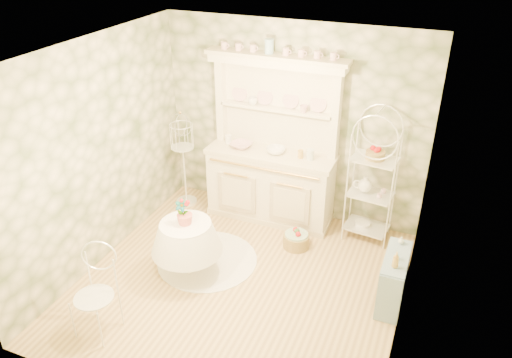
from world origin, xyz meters
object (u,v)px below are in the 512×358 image
at_px(cafe_chair, 93,295).
at_px(birdcage_stand, 184,160).
at_px(bakers_rack, 373,173).
at_px(floor_basket, 296,240).
at_px(kitchen_dresser, 271,143).
at_px(side_shelf, 394,279).
at_px(round_table, 187,247).

bearing_deg(cafe_chair, birdcage_stand, 76.26).
relative_size(bakers_rack, birdcage_stand, 1.35).
height_order(cafe_chair, floor_basket, cafe_chair).
bearing_deg(floor_basket, kitchen_dresser, 135.59).
bearing_deg(kitchen_dresser, birdcage_stand, -174.42).
xyz_separation_m(cafe_chair, birdcage_stand, (-0.44, 2.62, 0.23)).
distance_m(side_shelf, round_table, 2.37).
distance_m(kitchen_dresser, side_shelf, 2.35).
distance_m(bakers_rack, round_table, 2.48).
distance_m(bakers_rack, side_shelf, 1.42).
relative_size(side_shelf, cafe_chair, 0.78).
distance_m(side_shelf, cafe_chair, 3.17).
bearing_deg(bakers_rack, side_shelf, -59.42).
bearing_deg(round_table, cafe_chair, -108.77).
relative_size(round_table, floor_basket, 2.54).
bearing_deg(bakers_rack, birdcage_stand, -170.31).
distance_m(cafe_chair, birdcage_stand, 2.67).
bearing_deg(side_shelf, bakers_rack, 120.40).
xyz_separation_m(bakers_rack, floor_basket, (-0.79, -0.58, -0.86)).
xyz_separation_m(round_table, floor_basket, (1.03, 1.00, -0.28)).
bearing_deg(cafe_chair, floor_basket, 33.51).
bearing_deg(round_table, birdcage_stand, 120.19).
bearing_deg(floor_basket, bakers_rack, 36.31).
relative_size(kitchen_dresser, side_shelf, 3.09).
distance_m(birdcage_stand, floor_basket, 2.01).
distance_m(kitchen_dresser, floor_basket, 1.32).
relative_size(kitchen_dresser, round_table, 3.01).
height_order(side_shelf, birdcage_stand, birdcage_stand).
height_order(bakers_rack, birdcage_stand, bakers_rack).
distance_m(kitchen_dresser, round_table, 1.80).
bearing_deg(floor_basket, side_shelf, -23.98).
xyz_separation_m(side_shelf, cafe_chair, (-2.73, -1.60, 0.16)).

